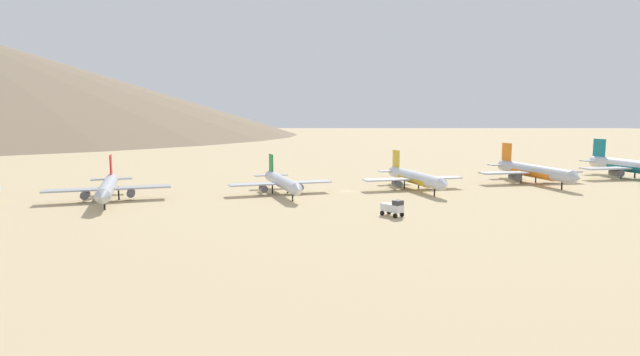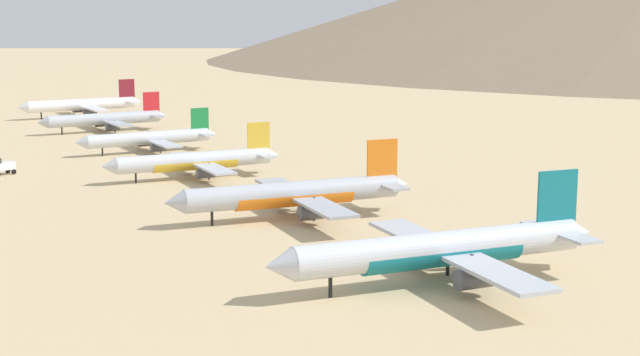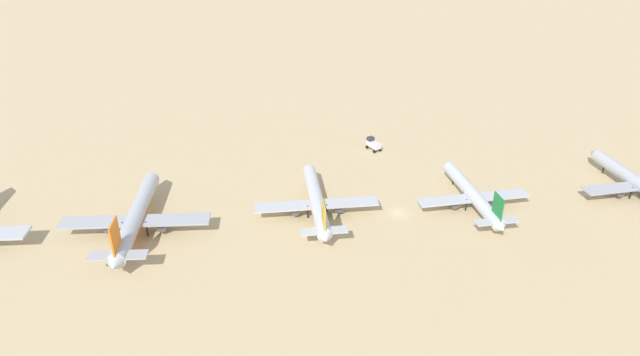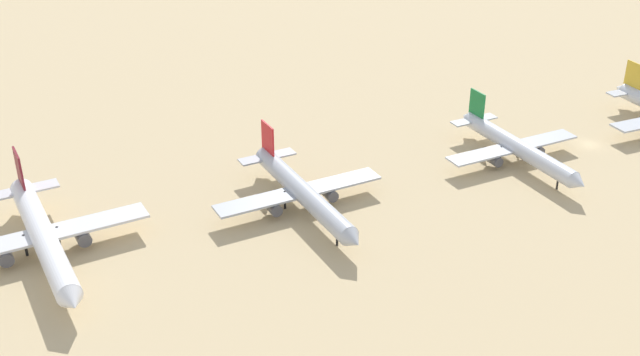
% 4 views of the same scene
% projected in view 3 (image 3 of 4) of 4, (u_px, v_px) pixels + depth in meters
% --- Properties ---
extents(ground_plane, '(1800.00, 1800.00, 0.00)m').
position_uv_depth(ground_plane, '(398.00, 213.00, 149.70)').
color(ground_plane, tan).
extents(parked_jet_1, '(39.99, 32.57, 11.53)m').
position_uv_depth(parked_jet_1, '(636.00, 182.00, 156.66)').
color(parked_jet_1, '#B2B7C1').
rests_on(parked_jet_1, ground).
extents(parked_jet_2, '(37.65, 30.69, 10.86)m').
position_uv_depth(parked_jet_2, '(472.00, 195.00, 151.07)').
color(parked_jet_2, silver).
rests_on(parked_jet_2, ground).
extents(parked_jet_3, '(39.74, 32.51, 11.50)m').
position_uv_depth(parked_jet_3, '(316.00, 201.00, 147.82)').
color(parked_jet_3, silver).
rests_on(parked_jet_3, ground).
extents(parked_jet_4, '(44.65, 36.68, 13.02)m').
position_uv_depth(parked_jet_4, '(136.00, 216.00, 139.97)').
color(parked_jet_4, '#B2B7C1').
rests_on(parked_jet_4, ground).
extents(service_truck, '(5.63, 3.90, 3.90)m').
position_uv_depth(service_truck, '(373.00, 144.00, 183.89)').
color(service_truck, silver).
rests_on(service_truck, ground).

